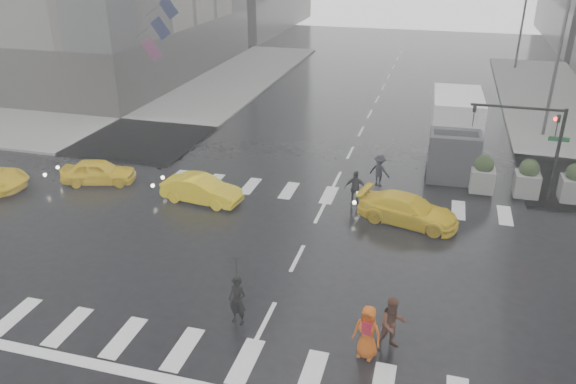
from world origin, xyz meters
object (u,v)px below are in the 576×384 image
(pedestrian_orange, at_px, (367,332))
(box_truck, at_px, (455,130))
(taxi_front, at_px, (99,172))
(pedestrian_brown, at_px, (393,324))
(traffic_signal_pole, at_px, (537,135))
(taxi_mid, at_px, (201,190))

(pedestrian_orange, bearing_deg, box_truck, 97.24)
(pedestrian_orange, height_order, taxi_front, pedestrian_orange)
(pedestrian_brown, xyz_separation_m, pedestrian_orange, (-0.66, -0.57, -0.01))
(traffic_signal_pole, relative_size, taxi_front, 1.25)
(pedestrian_brown, distance_m, box_truck, 16.14)
(taxi_front, bearing_deg, pedestrian_orange, -137.76)
(pedestrian_brown, distance_m, pedestrian_orange, 0.88)
(pedestrian_brown, bearing_deg, traffic_signal_pole, 41.75)
(box_truck, bearing_deg, pedestrian_brown, -97.74)
(taxi_front, height_order, box_truck, box_truck)
(taxi_front, xyz_separation_m, taxi_mid, (5.85, -0.65, 0.01))
(taxi_mid, height_order, box_truck, box_truck)
(pedestrian_orange, height_order, box_truck, box_truck)
(traffic_signal_pole, height_order, pedestrian_orange, traffic_signal_pole)
(pedestrian_brown, height_order, taxi_mid, pedestrian_brown)
(traffic_signal_pole, xyz_separation_m, pedestrian_brown, (-4.98, -12.24, -2.34))
(traffic_signal_pole, distance_m, pedestrian_brown, 13.42)
(box_truck, bearing_deg, taxi_front, -158.52)
(traffic_signal_pole, height_order, box_truck, traffic_signal_pole)
(traffic_signal_pole, xyz_separation_m, box_truck, (-3.42, 3.79, -1.29))
(pedestrian_orange, distance_m, taxi_mid, 12.33)
(taxi_mid, bearing_deg, pedestrian_orange, -127.38)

